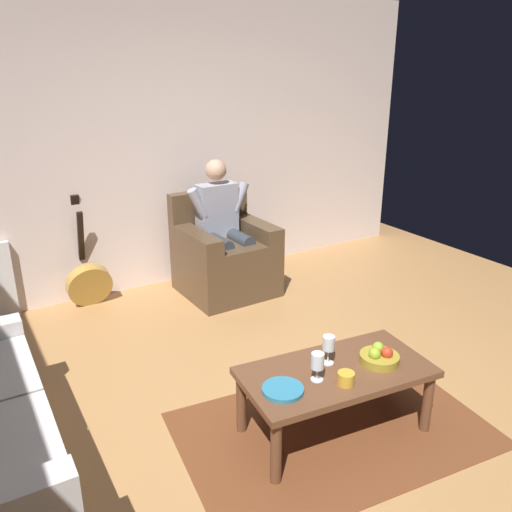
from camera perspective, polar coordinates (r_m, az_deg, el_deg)
name	(u,v)px	position (r m, az deg, el deg)	size (l,w,h in m)	color
ground_plane	(347,430)	(3.35, 9.83, -18.13)	(6.54, 6.54, 0.00)	#AB7A48
wall_back	(161,144)	(5.07, -10.25, 11.85)	(5.72, 0.06, 2.71)	silver
rug	(333,429)	(3.34, 8.32, -18.08)	(1.79, 1.15, 0.01)	brown
armchair	(224,257)	(4.98, -3.47, -0.15)	(0.82, 0.79, 0.93)	#503C28
person_seated	(223,223)	(4.87, -3.56, 3.54)	(0.64, 0.57, 1.25)	#989BAC
coffee_table	(336,378)	(3.14, 8.65, -12.95)	(1.15, 0.67, 0.42)	brown
guitar	(89,281)	(4.94, -17.68, -2.64)	(0.40, 0.32, 1.00)	#B28839
wine_glass_near	(329,345)	(3.09, 7.87, -9.53)	(0.07, 0.07, 0.18)	silver
wine_glass_far	(318,363)	(2.94, 6.69, -11.41)	(0.07, 0.07, 0.17)	silver
fruit_bowl	(379,356)	(3.20, 13.24, -10.56)	(0.23, 0.23, 0.11)	olive
decorative_dish	(283,390)	(2.89, 2.93, -14.28)	(0.22, 0.22, 0.02)	teal
candle_jar	(346,378)	(2.97, 9.73, -12.95)	(0.09, 0.09, 0.07)	gold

